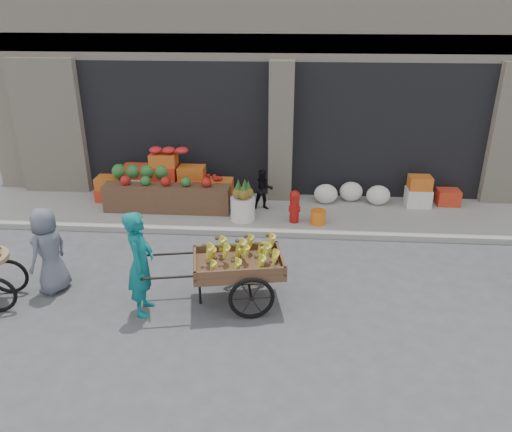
# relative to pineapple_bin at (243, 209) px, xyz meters

# --- Properties ---
(ground) EXTENTS (80.00, 80.00, 0.00)m
(ground) POSITION_rel_pineapple_bin_xyz_m (0.75, -3.60, -0.37)
(ground) COLOR #424244
(ground) RESTS_ON ground
(sidewalk) EXTENTS (18.00, 2.20, 0.12)m
(sidewalk) POSITION_rel_pineapple_bin_xyz_m (0.75, 0.50, -0.31)
(sidewalk) COLOR gray
(sidewalk) RESTS_ON ground
(building) EXTENTS (14.00, 6.45, 7.00)m
(building) POSITION_rel_pineapple_bin_xyz_m (0.75, 4.43, 3.00)
(building) COLOR beige
(building) RESTS_ON ground
(fruit_display) EXTENTS (3.10, 1.12, 1.24)m
(fruit_display) POSITION_rel_pineapple_bin_xyz_m (-1.73, 0.78, 0.30)
(fruit_display) COLOR red
(fruit_display) RESTS_ON sidewalk
(pineapple_bin) EXTENTS (0.52, 0.52, 0.50)m
(pineapple_bin) POSITION_rel_pineapple_bin_xyz_m (0.00, 0.00, 0.00)
(pineapple_bin) COLOR silver
(pineapple_bin) RESTS_ON sidewalk
(fire_hydrant) EXTENTS (0.22, 0.22, 0.71)m
(fire_hydrant) POSITION_rel_pineapple_bin_xyz_m (1.10, -0.05, 0.13)
(fire_hydrant) COLOR #A5140F
(fire_hydrant) RESTS_ON sidewalk
(orange_bucket) EXTENTS (0.32, 0.32, 0.30)m
(orange_bucket) POSITION_rel_pineapple_bin_xyz_m (1.60, -0.10, -0.10)
(orange_bucket) COLOR orange
(orange_bucket) RESTS_ON sidewalk
(right_bay_goods) EXTENTS (3.35, 0.60, 0.70)m
(right_bay_goods) POSITION_rel_pineapple_bin_xyz_m (3.36, 1.10, 0.04)
(right_bay_goods) COLOR silver
(right_bay_goods) RESTS_ON sidewalk
(seated_person) EXTENTS (0.51, 0.43, 0.93)m
(seated_person) POSITION_rel_pineapple_bin_xyz_m (0.40, 0.60, 0.21)
(seated_person) COLOR black
(seated_person) RESTS_ON sidewalk
(banana_cart) EXTENTS (2.51, 1.38, 0.99)m
(banana_cart) POSITION_rel_pineapple_bin_xyz_m (0.17, -2.99, 0.35)
(banana_cart) COLOR brown
(banana_cart) RESTS_ON ground
(vendor_woman) EXTENTS (0.45, 0.64, 1.67)m
(vendor_woman) POSITION_rel_pineapple_bin_xyz_m (-1.21, -3.36, 0.47)
(vendor_woman) COLOR #0E6C6E
(vendor_woman) RESTS_ON ground
(vendor_grey) EXTENTS (0.68, 0.83, 1.47)m
(vendor_grey) POSITION_rel_pineapple_bin_xyz_m (-2.88, -2.86, 0.36)
(vendor_grey) COLOR slate
(vendor_grey) RESTS_ON ground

